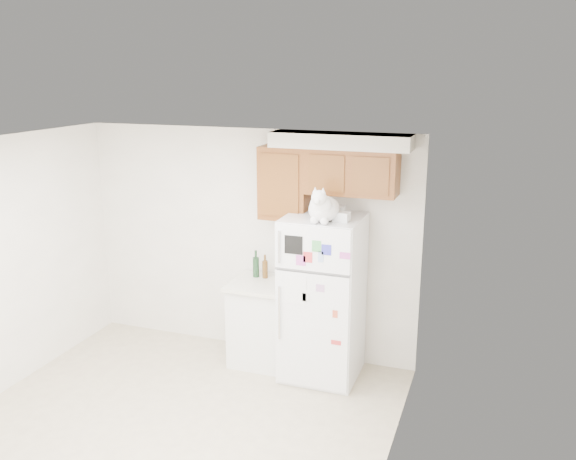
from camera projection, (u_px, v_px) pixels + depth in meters
The scene contains 9 objects.
ground_plane at pixel (160, 441), 5.26m from camera, with size 3.80×4.00×0.01m, color beige.
room_shell at pixel (177, 249), 5.01m from camera, with size 3.84×4.04×2.52m.
refrigerator at pixel (322, 298), 6.19m from camera, with size 0.76×0.78×1.70m.
base_counter at pixel (262, 322), 6.58m from camera, with size 0.64×0.64×0.92m.
cat at pixel (323, 208), 5.75m from camera, with size 0.35×0.52×0.36m.
storage_box_back at pixel (336, 211), 6.01m from camera, with size 0.18×0.13×0.10m, color white.
storage_box_front at pixel (341, 217), 5.79m from camera, with size 0.15×0.11×0.09m, color white.
bottle_green at pixel (256, 264), 6.58m from camera, with size 0.07×0.07×0.30m, color #19381E, non-canonical shape.
bottle_amber at pixel (265, 266), 6.54m from camera, with size 0.06×0.06×0.26m, color #593814, non-canonical shape.
Camera 1 is at (2.59, -3.98, 3.11)m, focal length 38.00 mm.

